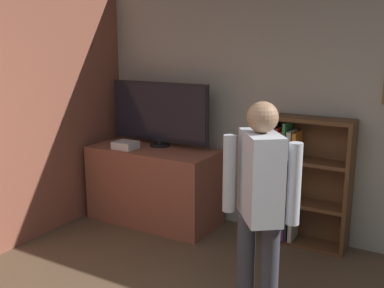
# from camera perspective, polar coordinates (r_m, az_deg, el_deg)

# --- Properties ---
(wall_back) EXTENTS (6.61, 0.09, 2.70)m
(wall_back) POSITION_cam_1_polar(r_m,az_deg,el_deg) (4.61, 13.94, 4.49)
(wall_back) COLOR #B2AD9E
(wall_back) RESTS_ON ground_plane
(wall_side_brick) EXTENTS (0.06, 4.58, 2.70)m
(wall_side_brick) POSITION_cam_1_polar(r_m,az_deg,el_deg) (4.66, -21.19, 4.06)
(wall_side_brick) COLOR #93513D
(wall_side_brick) RESTS_ON ground_plane
(tv_ledge) EXTENTS (1.43, 0.68, 0.85)m
(tv_ledge) POSITION_cam_1_polar(r_m,az_deg,el_deg) (5.08, -4.77, -5.18)
(tv_ledge) COLOR #93513D
(tv_ledge) RESTS_ON ground_plane
(television) EXTENTS (1.23, 0.22, 0.72)m
(television) POSITION_cam_1_polar(r_m,az_deg,el_deg) (4.99, -4.19, 3.92)
(television) COLOR black
(television) RESTS_ON tv_ledge
(game_console) EXTENTS (0.24, 0.21, 0.08)m
(game_console) POSITION_cam_1_polar(r_m,az_deg,el_deg) (4.97, -8.44, -0.14)
(game_console) COLOR white
(game_console) RESTS_ON tv_ledge
(bookshelf) EXTENTS (0.79, 0.28, 1.29)m
(bookshelf) POSITION_cam_1_polar(r_m,az_deg,el_deg) (4.58, 13.61, -4.87)
(bookshelf) COLOR brown
(bookshelf) RESTS_ON ground_plane
(person) EXTENTS (0.56, 0.46, 1.61)m
(person) POSITION_cam_1_polar(r_m,az_deg,el_deg) (3.13, 8.60, -6.79)
(person) COLOR #383842
(person) RESTS_ON ground_plane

